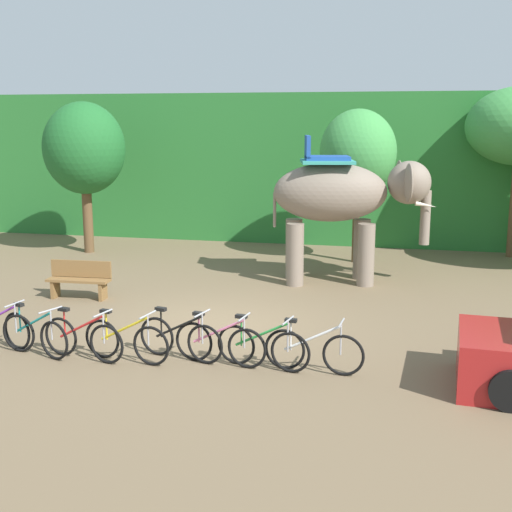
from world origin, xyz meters
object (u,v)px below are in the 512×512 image
Objects in this scene: bike_teal at (35,334)px; elephant at (343,198)px; bike_red at (83,338)px; bike_yellow at (126,341)px; bike_green at (263,347)px; bike_white at (313,350)px; bike_pink at (220,343)px; tree_left at (84,149)px; wooden_bench at (80,278)px; bike_black at (180,338)px; tree_far_left at (358,153)px.

elephant is at bearing 54.03° from bike_teal.
bike_yellow is (0.79, 0.06, 0.00)m from bike_red.
bike_teal is 4.16m from bike_green.
elephant is at bearing 91.24° from bike_white.
bike_green is at bearing -1.36° from bike_pink.
bike_red is at bearing -175.25° from bike_green.
elephant is at bearing -15.18° from tree_left.
bike_yellow is 1.66m from bike_pink.
wooden_bench is (-4.43, 3.52, 0.09)m from bike_pink.
tree_left is 8.64m from elephant.
bike_black reaches higher than wooden_bench.
bike_pink is 1.12× the size of wooden_bench.
tree_far_left is 9.66m from bike_pink.
bike_green is at bearing -179.86° from bike_white.
bike_teal is at bearing -118.41° from tree_far_left.
bike_green is (-0.89, -9.10, -2.84)m from tree_far_left.
bike_teal is at bearing -176.99° from bike_green.
bike_pink is 1.63m from bike_white.
bike_black is 0.76m from bike_pink.
bike_teal is at bearing -125.97° from elephant.
wooden_bench is at bearing 145.75° from bike_green.
bike_teal and bike_white have the same top height.
tree_left is at bearing 114.24° from wooden_bench.
bike_white is at bearing 3.76° from bike_red.
wooden_bench is at bearing -137.53° from tree_far_left.
tree_far_left reaches higher than bike_pink.
bike_teal is 0.96× the size of bike_green.
bike_white is (5.02, 0.22, 0.00)m from bike_teal.
bike_black is 0.99× the size of bike_green.
bike_black is 0.98× the size of bike_white.
bike_pink is (-1.65, -9.08, -2.84)m from tree_far_left.
bike_white is at bearing 2.51° from bike_teal.
tree_left is 2.78× the size of bike_pink.
bike_green is (1.51, -0.11, 0.00)m from bike_black.
bike_green is 0.99× the size of bike_white.
tree_far_left is at bearing 89.90° from bike_white.
bike_red is 2.44m from bike_pink.
bike_black is at bearing 177.38° from bike_white.
tree_left is 10.72m from bike_yellow.
bike_green is at bearing -96.40° from elephant.
bike_yellow is 0.94m from bike_black.
bike_yellow is 3.28m from bike_white.
tree_far_left reaches higher than bike_yellow.
bike_yellow is (-3.29, -9.30, -2.84)m from tree_far_left.
bike_black is 1.10× the size of wooden_bench.
tree_far_left is 2.79m from elephant.
bike_pink is at bearing -52.18° from tree_left.
bike_white is at bearing -30.22° from wooden_bench.
bike_teal is 0.97× the size of bike_black.
bike_white is (-0.02, -9.10, -2.84)m from tree_far_left.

